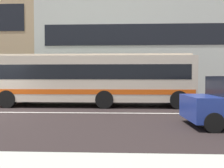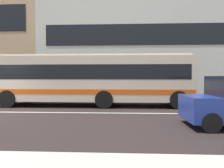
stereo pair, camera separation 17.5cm
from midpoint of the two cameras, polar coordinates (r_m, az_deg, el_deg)
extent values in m
cube|color=#376134|center=(17.85, -14.32, -2.39)|extent=(12.04, 1.10, 0.88)
cube|color=silver|center=(26.23, 13.00, 8.63)|extent=(25.29, 11.61, 9.71)
cube|color=black|center=(20.70, 15.88, 12.62)|extent=(23.27, 0.04, 1.94)
cube|color=beige|center=(13.08, -4.41, 1.41)|extent=(11.58, 2.57, 2.58)
cube|color=black|center=(13.08, -4.41, 3.11)|extent=(10.88, 2.58, 0.83)
cube|color=#E25313|center=(13.10, -4.40, -1.70)|extent=(11.35, 2.59, 0.28)
cube|color=beige|center=(13.13, -4.42, 7.32)|extent=(11.11, 2.16, 0.12)
cube|color=black|center=(14.99, -26.95, 2.75)|extent=(0.04, 2.11, 0.91)
cylinder|color=black|center=(13.54, -25.62, -3.60)|extent=(1.00, 0.28, 1.00)
cylinder|color=black|center=(15.60, -21.51, -2.84)|extent=(1.00, 0.28, 1.00)
cylinder|color=black|center=(11.91, -1.71, -4.14)|extent=(1.00, 0.28, 1.00)
cylinder|color=black|center=(14.21, -0.90, -3.17)|extent=(1.00, 0.28, 1.00)
cylinder|color=black|center=(12.25, 17.65, -4.06)|extent=(1.00, 0.28, 1.00)
cylinder|color=black|center=(14.49, 15.38, -3.13)|extent=(1.00, 0.28, 1.00)
cylinder|color=black|center=(9.07, 21.16, -7.31)|extent=(0.64, 0.23, 0.64)
cylinder|color=black|center=(7.51, 25.41, -9.26)|extent=(0.64, 0.23, 0.64)
camera|label=1|loc=(0.09, -89.62, 0.01)|focal=34.42mm
camera|label=2|loc=(0.09, 90.38, -0.01)|focal=34.42mm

